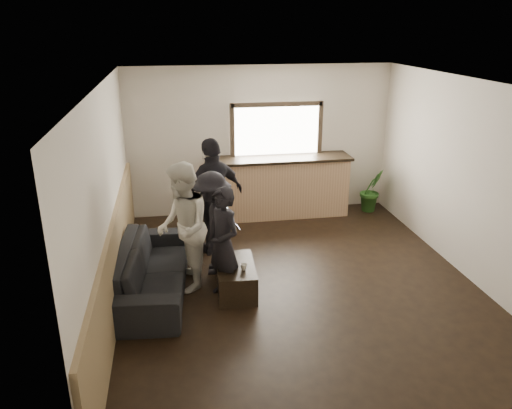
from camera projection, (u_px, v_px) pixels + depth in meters
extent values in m
cube|color=black|center=(297.00, 283.00, 7.15)|extent=(5.00, 6.00, 0.01)
cube|color=silver|center=(303.00, 84.00, 6.19)|extent=(5.00, 6.00, 0.01)
cube|color=beige|center=(260.00, 141.00, 9.44)|extent=(5.00, 0.01, 2.80)
cube|color=beige|center=(396.00, 311.00, 3.89)|extent=(5.00, 0.01, 2.80)
cube|color=beige|center=(107.00, 201.00, 6.27)|extent=(0.01, 6.00, 2.80)
cube|color=beige|center=(471.00, 181.00, 7.07)|extent=(0.01, 6.00, 2.80)
cube|color=#9F835A|center=(116.00, 262.00, 6.57)|extent=(0.06, 5.90, 1.10)
cube|color=tan|center=(279.00, 188.00, 9.49)|extent=(2.60, 0.60, 1.10)
cube|color=black|center=(279.00, 159.00, 9.29)|extent=(2.70, 0.68, 0.05)
cube|color=white|center=(276.00, 130.00, 9.39)|extent=(1.60, 0.06, 0.90)
cube|color=#3F3326|center=(277.00, 104.00, 9.19)|extent=(1.72, 0.08, 0.08)
cube|color=#3F3326|center=(232.00, 132.00, 9.22)|extent=(0.08, 0.08, 1.06)
cube|color=#3F3326|center=(320.00, 129.00, 9.49)|extent=(0.08, 0.08, 1.06)
imported|color=black|center=(152.00, 269.00, 6.83)|extent=(1.10, 2.37, 0.67)
cube|color=black|center=(236.00, 278.00, 6.87)|extent=(0.56, 0.94, 0.41)
imported|color=silver|center=(224.00, 257.00, 6.90)|extent=(0.14, 0.14, 0.10)
imported|color=silver|center=(244.00, 267.00, 6.65)|extent=(0.10, 0.10, 0.08)
imported|color=#2D6623|center=(372.00, 190.00, 9.76)|extent=(0.55, 0.49, 0.85)
imported|color=black|center=(223.00, 244.00, 6.57)|extent=(0.60, 0.67, 1.55)
cube|color=black|center=(236.00, 226.00, 6.63)|extent=(0.12, 0.11, 0.12)
cube|color=silver|center=(236.00, 226.00, 6.63)|extent=(0.10, 0.09, 0.11)
imported|color=silver|center=(183.00, 228.00, 6.76)|extent=(0.72, 0.91, 1.80)
cube|color=black|center=(199.00, 224.00, 6.79)|extent=(0.09, 0.08, 0.12)
cube|color=silver|center=(199.00, 224.00, 6.78)|extent=(0.08, 0.07, 0.11)
imported|color=black|center=(212.00, 223.00, 7.25)|extent=(0.70, 1.06, 1.54)
cube|color=black|center=(227.00, 207.00, 7.17)|extent=(0.10, 0.08, 0.12)
cube|color=silver|center=(227.00, 207.00, 7.17)|extent=(0.08, 0.07, 0.11)
imported|color=black|center=(214.00, 196.00, 7.87)|extent=(1.18, 0.94, 1.87)
cube|color=black|center=(221.00, 180.00, 7.60)|extent=(0.11, 0.12, 0.12)
cube|color=silver|center=(221.00, 180.00, 7.60)|extent=(0.09, 0.10, 0.11)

